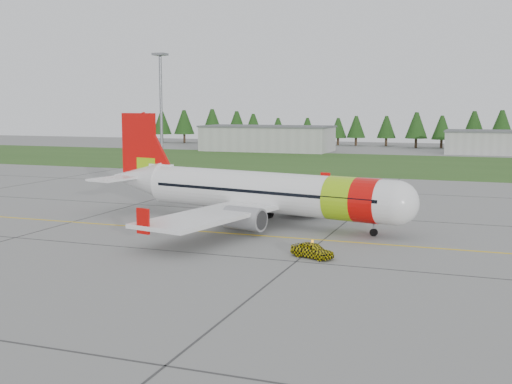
% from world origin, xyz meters
% --- Properties ---
extents(ground, '(320.00, 320.00, 0.00)m').
position_xyz_m(ground, '(0.00, 0.00, 0.00)').
color(ground, gray).
rests_on(ground, ground).
extents(aircraft, '(34.10, 31.95, 10.44)m').
position_xyz_m(aircraft, '(2.28, 13.68, 3.01)').
color(aircraft, white).
rests_on(aircraft, ground).
extents(follow_me_car, '(1.57, 1.69, 3.38)m').
position_xyz_m(follow_me_car, '(10.77, 1.58, 1.69)').
color(follow_me_car, '#D8C90C').
rests_on(follow_me_car, ground).
extents(service_van, '(1.78, 1.71, 4.40)m').
position_xyz_m(service_van, '(-33.85, 58.81, 2.20)').
color(service_van, silver).
rests_on(service_van, ground).
extents(grass_strip, '(320.00, 50.00, 0.03)m').
position_xyz_m(grass_strip, '(0.00, 82.00, 0.01)').
color(grass_strip, '#30561E').
rests_on(grass_strip, ground).
extents(taxi_guideline, '(120.00, 0.25, 0.02)m').
position_xyz_m(taxi_guideline, '(0.00, 8.00, 0.01)').
color(taxi_guideline, gold).
rests_on(taxi_guideline, ground).
extents(hangar_west, '(32.00, 14.00, 6.00)m').
position_xyz_m(hangar_west, '(-30.00, 110.00, 3.00)').
color(hangar_west, '#A8A8A3').
rests_on(hangar_west, ground).
extents(hangar_east, '(24.00, 12.00, 5.20)m').
position_xyz_m(hangar_east, '(25.00, 118.00, 2.60)').
color(hangar_east, '#A8A8A3').
rests_on(hangar_east, ground).
extents(floodlight_mast, '(0.50, 0.50, 20.00)m').
position_xyz_m(floodlight_mast, '(-32.00, 58.00, 10.00)').
color(floodlight_mast, slate).
rests_on(floodlight_mast, ground).
extents(treeline, '(160.00, 8.00, 10.00)m').
position_xyz_m(treeline, '(0.00, 138.00, 5.00)').
color(treeline, '#1C3F14').
rests_on(treeline, ground).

